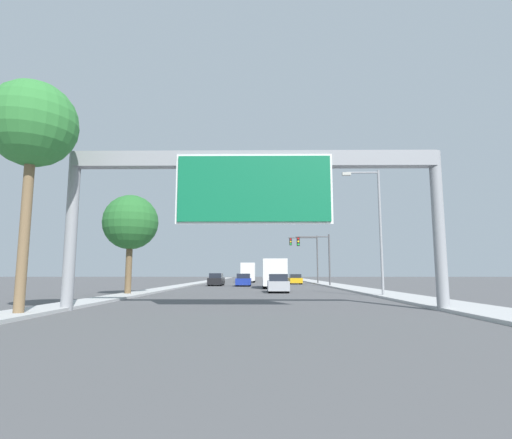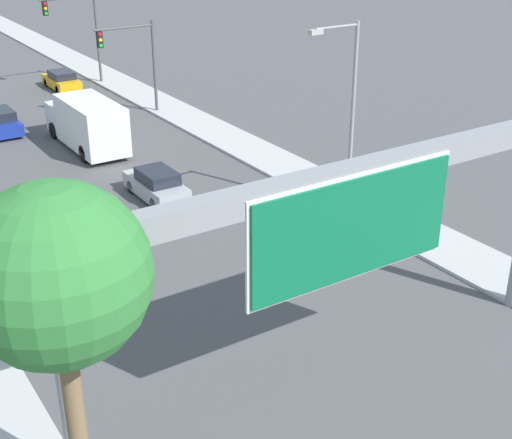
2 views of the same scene
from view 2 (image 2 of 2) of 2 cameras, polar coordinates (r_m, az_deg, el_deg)
sidewalk_right at (r=61.10m, az=-12.08°, el=11.20°), size 3.00×120.00×0.15m
sign_gantry at (r=19.74m, az=7.44°, el=0.06°), size 16.92×0.73×7.11m
car_near_right at (r=35.17m, az=-7.96°, el=2.75°), size 1.70×4.25×1.52m
car_far_center at (r=57.62m, az=-15.28°, el=10.69°), size 1.75×4.36×1.40m
car_mid_right at (r=47.75m, az=-19.83°, el=7.38°), size 1.77×4.47×1.50m
truck_box_secondary at (r=42.89m, az=-13.38°, el=7.50°), size 2.42×7.71×3.01m
traffic_light_near_intersection at (r=48.54m, az=-9.59°, el=12.95°), size 4.10×0.32×6.18m
traffic_light_mid_block at (r=57.63m, az=-13.85°, el=14.87°), size 4.27×0.32×6.93m
palm_tree_foreground at (r=13.10m, az=-15.60°, el=-4.66°), size 3.44×3.44×9.26m
street_lamp_right at (r=32.06m, az=7.34°, el=9.06°), size 2.63×0.28×8.78m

